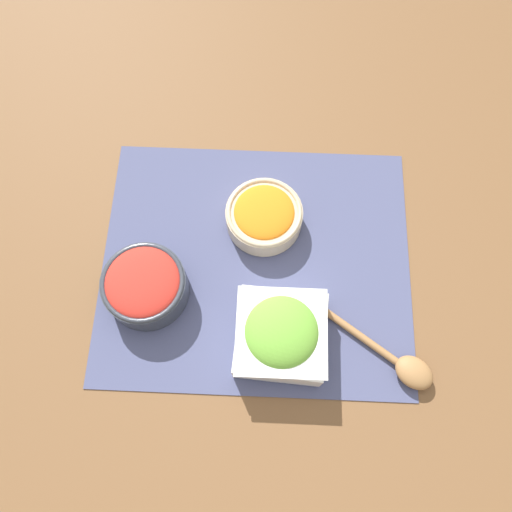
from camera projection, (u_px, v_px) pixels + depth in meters
name	position (u px, v px, depth m)	size (l,w,h in m)	color
ground_plane	(256.00, 263.00, 0.86)	(3.00, 3.00, 0.00)	brown
placemat	(256.00, 262.00, 0.86)	(0.53, 0.45, 0.00)	#474C70
carrot_bowl	(264.00, 216.00, 0.86)	(0.13, 0.13, 0.05)	#C6B28E
tomato_bowl	(145.00, 285.00, 0.81)	(0.14, 0.14, 0.07)	#333842
lettuce_bowl	(281.00, 334.00, 0.77)	(0.15, 0.15, 0.08)	white
wooden_spoon	(402.00, 365.00, 0.78)	(0.18, 0.14, 0.03)	#9E7042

